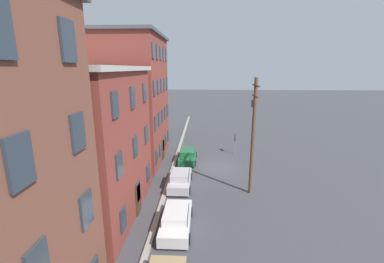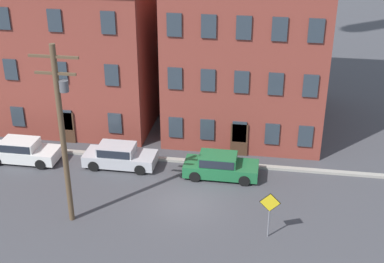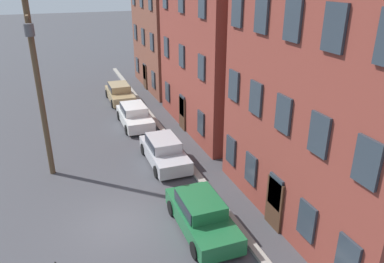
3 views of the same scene
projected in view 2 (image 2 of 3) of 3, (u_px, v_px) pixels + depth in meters
ground_plane at (186, 202)px, 29.47m from camera, size 200.00×200.00×0.00m
kerb_strip at (198, 162)px, 33.44m from camera, size 56.00×0.36×0.16m
apartment_midblock at (87, 47)px, 38.33m from camera, size 10.63×10.47×10.27m
apartment_far at (249, 27)px, 36.73m from camera, size 10.74×12.23×13.64m
car_white at (22, 150)px, 33.43m from camera, size 4.40×1.92×1.43m
car_silver at (119, 155)px, 32.82m from camera, size 4.40×1.92×1.43m
car_green at (220, 165)px, 31.68m from camera, size 4.40×1.92×1.43m
caution_sign at (270, 208)px, 25.92m from camera, size 1.05×0.08×2.53m
utility_pole at (62, 128)px, 25.70m from camera, size 2.40×0.44×9.46m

